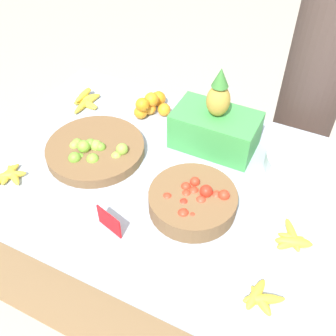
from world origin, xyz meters
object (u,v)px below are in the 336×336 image
Objects in this scene: metal_bowl at (302,163)px; produce_crate at (215,127)px; lime_bowl at (95,150)px; price_sign at (109,222)px; vendor_person at (309,100)px; tomato_basket at (193,201)px.

produce_crate is at bearing -177.05° from metal_bowl.
lime_bowl and price_sign have the same top height.
price_sign is (0.28, -0.33, 0.02)m from lime_bowl.
price_sign is at bearing -131.54° from metal_bowl.
vendor_person reaches higher than lime_bowl.
metal_bowl is at bearing 2.95° from produce_crate.
produce_crate is (0.17, 0.62, 0.06)m from price_sign.
lime_bowl reaches higher than metal_bowl.
tomato_basket is (0.52, -0.09, 0.02)m from lime_bowl.
tomato_basket is 0.20× the size of vendor_person.
lime_bowl is 0.43m from price_sign.
price_sign is at bearing -112.17° from vendor_person.
produce_crate is at bearing 32.77° from lime_bowl.
metal_bowl is at bearing 64.26° from price_sign.
produce_crate is at bearing 90.43° from price_sign.
price_sign is at bearing -105.38° from produce_crate.
tomato_basket is 0.53m from metal_bowl.
tomato_basket is at bearing -10.34° from lime_bowl.
price_sign is 1.30m from vendor_person.
vendor_person is at bearing 61.29° from produce_crate.
lime_bowl is 3.72× the size of price_sign.
lime_bowl is 1.28× the size of tomato_basket.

